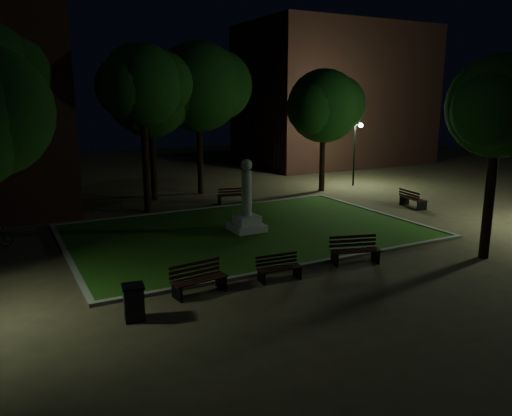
{
  "coord_description": "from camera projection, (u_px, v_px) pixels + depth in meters",
  "views": [
    {
      "loc": [
        -9.72,
        -17.16,
        5.91
      ],
      "look_at": [
        -0.07,
        1.0,
        1.31
      ],
      "focal_mm": 35.0,
      "sensor_mm": 36.0,
      "label": 1
    }
  ],
  "objects": [
    {
      "name": "ground",
      "position": [
        269.0,
        244.0,
        20.53
      ],
      "size": [
        80.0,
        80.0,
        0.0
      ],
      "primitive_type": "plane",
      "color": "#4C402A"
    },
    {
      "name": "lawn",
      "position": [
        247.0,
        231.0,
        22.25
      ],
      "size": [
        15.0,
        10.0,
        0.08
      ],
      "primitive_type": "cube",
      "color": "#234F12",
      "rests_on": "ground"
    },
    {
      "name": "lawn_kerb",
      "position": [
        247.0,
        231.0,
        22.24
      ],
      "size": [
        15.4,
        10.4,
        0.12
      ],
      "color": "slate",
      "rests_on": "ground"
    },
    {
      "name": "monument",
      "position": [
        247.0,
        211.0,
        22.05
      ],
      "size": [
        1.4,
        1.4,
        3.2
      ],
      "color": "#ABA79E",
      "rests_on": "lawn"
    },
    {
      "name": "building_far",
      "position": [
        334.0,
        96.0,
        44.7
      ],
      "size": [
        16.0,
        10.0,
        12.0
      ],
      "primitive_type": "cube",
      "color": "#562B21",
      "rests_on": "ground"
    },
    {
      "name": "tree_north_wl",
      "position": [
        144.0,
        85.0,
        24.7
      ],
      "size": [
        5.01,
        4.09,
        8.53
      ],
      "color": "black",
      "rests_on": "ground"
    },
    {
      "name": "tree_north_er",
      "position": [
        200.0,
        87.0,
        29.8
      ],
      "size": [
        6.57,
        5.36,
        9.17
      ],
      "color": "black",
      "rests_on": "ground"
    },
    {
      "name": "tree_ne",
      "position": [
        325.0,
        106.0,
        30.91
      ],
      "size": [
        5.56,
        4.54,
        7.62
      ],
      "color": "black",
      "rests_on": "ground"
    },
    {
      "name": "tree_se",
      "position": [
        501.0,
        107.0,
        17.57
      ],
      "size": [
        4.46,
        3.64,
        7.4
      ],
      "color": "black",
      "rests_on": "ground"
    },
    {
      "name": "tree_far_north",
      "position": [
        152.0,
        101.0,
        28.07
      ],
      "size": [
        5.1,
        4.16,
        7.77
      ],
      "color": "black",
      "rests_on": "ground"
    },
    {
      "name": "lamppost_ne",
      "position": [
        355.0,
        142.0,
        33.36
      ],
      "size": [
        1.18,
        0.28,
        4.19
      ],
      "color": "black",
      "rests_on": "ground"
    },
    {
      "name": "bench_near_left",
      "position": [
        279.0,
        268.0,
        16.42
      ],
      "size": [
        1.54,
        0.64,
        0.83
      ],
      "rotation": [
        0.0,
        0.0,
        -0.08
      ],
      "color": "black",
      "rests_on": "ground"
    },
    {
      "name": "bench_near_right",
      "position": [
        355.0,
        251.0,
        18.06
      ],
      "size": [
        1.89,
        1.1,
        0.98
      ],
      "rotation": [
        0.0,
        0.0,
        -0.29
      ],
      "color": "black",
      "rests_on": "ground"
    },
    {
      "name": "bench_west_near",
      "position": [
        198.0,
        280.0,
        15.23
      ],
      "size": [
        1.81,
        0.82,
        0.96
      ],
      "rotation": [
        0.0,
        0.0,
        0.13
      ],
      "color": "black",
      "rests_on": "ground"
    },
    {
      "name": "bench_right_side",
      "position": [
        412.0,
        199.0,
        27.12
      ],
      "size": [
        0.86,
        1.83,
        0.96
      ],
      "rotation": [
        0.0,
        0.0,
        1.42
      ],
      "color": "black",
      "rests_on": "ground"
    },
    {
      "name": "bench_far_side",
      "position": [
        233.0,
        196.0,
        28.06
      ],
      "size": [
        1.82,
        0.93,
        0.95
      ],
      "rotation": [
        0.0,
        0.0,
        2.94
      ],
      "color": "black",
      "rests_on": "ground"
    },
    {
      "name": "trash_bin",
      "position": [
        134.0,
        302.0,
        13.44
      ],
      "size": [
        0.65,
        0.65,
        0.99
      ],
      "color": "black",
      "rests_on": "ground"
    }
  ]
}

